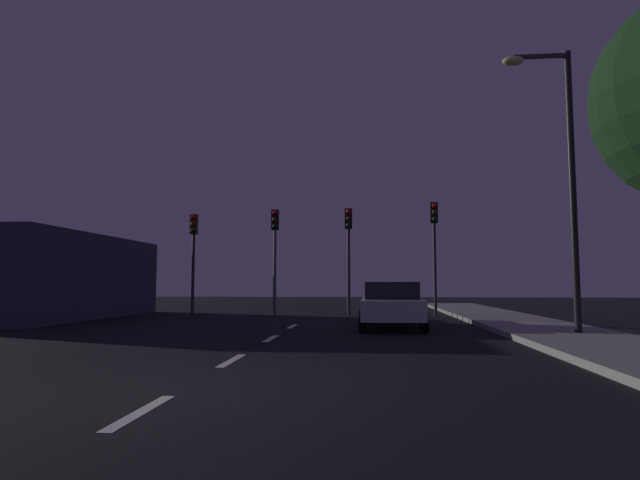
# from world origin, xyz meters

# --- Properties ---
(ground_plane) EXTENTS (80.00, 80.00, 0.00)m
(ground_plane) POSITION_xyz_m (0.00, 7.00, 0.00)
(ground_plane) COLOR black
(sidewalk_curb_right) EXTENTS (3.00, 40.00, 0.15)m
(sidewalk_curb_right) POSITION_xyz_m (7.50, 7.00, 0.07)
(sidewalk_curb_right) COLOR gray
(sidewalk_curb_right) RESTS_ON ground_plane
(lane_stripe_nearest) EXTENTS (0.16, 1.60, 0.01)m
(lane_stripe_nearest) POSITION_xyz_m (0.00, -1.20, 0.00)
(lane_stripe_nearest) COLOR silver
(lane_stripe_nearest) RESTS_ON ground_plane
(lane_stripe_second) EXTENTS (0.16, 1.60, 0.01)m
(lane_stripe_second) POSITION_xyz_m (0.00, 2.60, 0.00)
(lane_stripe_second) COLOR silver
(lane_stripe_second) RESTS_ON ground_plane
(lane_stripe_third) EXTENTS (0.16, 1.60, 0.01)m
(lane_stripe_third) POSITION_xyz_m (0.00, 6.40, 0.00)
(lane_stripe_third) COLOR silver
(lane_stripe_third) RESTS_ON ground_plane
(lane_stripe_fourth) EXTENTS (0.16, 1.60, 0.01)m
(lane_stripe_fourth) POSITION_xyz_m (0.00, 10.20, 0.00)
(lane_stripe_fourth) COLOR silver
(lane_stripe_fourth) RESTS_ON ground_plane
(traffic_signal_far_left) EXTENTS (0.32, 0.38, 4.51)m
(traffic_signal_far_left) POSITION_xyz_m (-5.37, 15.95, 3.18)
(traffic_signal_far_left) COLOR #2D2D30
(traffic_signal_far_left) RESTS_ON ground_plane
(traffic_signal_center_left) EXTENTS (0.32, 0.38, 4.67)m
(traffic_signal_center_left) POSITION_xyz_m (-1.65, 15.95, 3.29)
(traffic_signal_center_left) COLOR #4C4C51
(traffic_signal_center_left) RESTS_ON ground_plane
(traffic_signal_center_right) EXTENTS (0.32, 0.38, 4.69)m
(traffic_signal_center_right) POSITION_xyz_m (1.63, 15.95, 3.30)
(traffic_signal_center_right) COLOR #2D2D30
(traffic_signal_center_right) RESTS_ON ground_plane
(traffic_signal_far_right) EXTENTS (0.32, 0.38, 4.91)m
(traffic_signal_far_right) POSITION_xyz_m (5.34, 15.95, 3.44)
(traffic_signal_far_right) COLOR #2D2D30
(traffic_signal_far_right) RESTS_ON ground_plane
(car_stopped_ahead) EXTENTS (1.98, 4.58, 1.44)m
(car_stopped_ahead) POSITION_xyz_m (3.20, 9.95, 0.74)
(car_stopped_ahead) COLOR silver
(car_stopped_ahead) RESTS_ON ground_plane
(street_lamp_right) EXTENTS (1.78, 0.36, 7.55)m
(street_lamp_right) POSITION_xyz_m (7.55, 7.14, 4.51)
(street_lamp_right) COLOR black
(street_lamp_right) RESTS_ON ground_plane
(storefront_left) EXTENTS (5.85, 9.82, 3.33)m
(storefront_left) POSITION_xyz_m (-10.92, 13.29, 1.66)
(storefront_left) COLOR #333847
(storefront_left) RESTS_ON ground_plane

